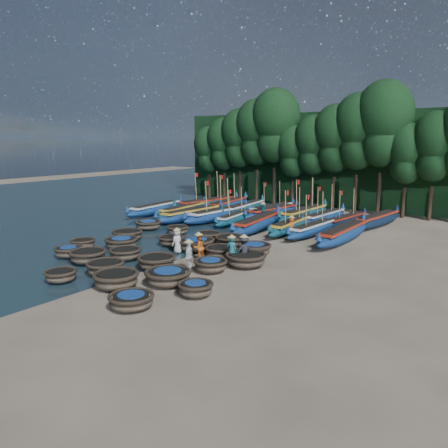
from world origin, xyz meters
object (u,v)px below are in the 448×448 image
Objects in this scene: long_boat_10 at (227,205)px; long_boat_14 at (304,214)px; long_boat_4 at (235,218)px; fisherman_4 at (189,255)px; coracle_4 at (131,300)px; coracle_18 at (221,251)px; coracle_10 at (83,243)px; fisherman_2 at (199,246)px; long_boat_9 at (208,204)px; coracle_24 at (255,249)px; long_boat_6 at (292,225)px; coracle_21 at (177,230)px; coracle_23 at (230,240)px; coracle_6 at (88,256)px; long_boat_8 at (343,233)px; long_boat_11 at (244,208)px; coracle_3 at (116,279)px; long_boat_7 at (314,229)px; coracle_13 at (156,262)px; long_boat_17 at (377,220)px; fisherman_5 at (263,212)px; coracle_5 at (68,251)px; long_boat_13 at (273,212)px; long_boat_15 at (324,217)px; coracle_11 at (121,242)px; coracle_16 at (171,240)px; long_boat_2 at (191,214)px; long_boat_0 at (156,209)px; fisherman_6 at (291,225)px; fisherman_3 at (244,250)px; coracle_22 at (208,236)px; coracle_2 at (60,275)px; coracle_19 at (246,259)px; long_boat_12 at (272,209)px; long_boat_3 at (218,214)px; long_boat_16 at (346,220)px; coracle_12 at (125,253)px; coracle_15 at (128,235)px; coracle_20 at (148,225)px; long_boat_5 at (257,223)px; fisherman_0 at (177,240)px.

long_boat_10 is 0.98× the size of long_boat_14.
fisherman_4 is at bearing -73.83° from long_boat_4.
coracle_4 is 9.08m from coracle_18.
fisherman_2 reaches higher than coracle_10.
long_boat_9 is 18.92m from fisherman_2.
long_boat_6 is (-1.47, 7.66, 0.09)m from coracle_24.
coracle_23 reaches higher than coracle_21.
coracle_10 is 0.19× the size of long_boat_10.
long_boat_10 is (-4.62, 20.25, 0.13)m from coracle_6.
long_boat_8 reaches higher than long_boat_11.
long_boat_4 is at bearing 105.91° from coracle_3.
long_boat_7 is 0.87× the size of long_boat_8.
long_boat_17 is (6.14, 19.67, 0.13)m from coracle_13.
coracle_18 is at bearing -100.27° from long_boat_17.
long_boat_11 is 3.78m from fisherman_5.
long_boat_13 is (3.16, 19.51, 0.14)m from coracle_5.
coracle_4 is at bearing -83.24° from long_boat_15.
coracle_23 is at bearing 41.33° from coracle_11.
coracle_16 is 9.30m from long_boat_2.
long_boat_4 is at bearing 0.59° from long_boat_0.
coracle_23 is at bearing -25.99° from fisherman_6.
fisherman_3 is (2.69, 0.90, 0.02)m from fisherman_2.
coracle_22 is 12.04m from long_boat_15.
coracle_2 is 10.10m from coracle_19.
long_boat_12 is at bearing 84.47° from coracle_21.
fisherman_3 reaches higher than long_boat_8.
long_boat_7 reaches higher than coracle_22.
long_boat_3 reaches higher than coracle_18.
long_boat_14 is at bearing 18.18° from long_boat_13.
coracle_13 is 0.31× the size of long_boat_11.
coracle_23 is at bearing 114.33° from coracle_18.
long_boat_11 is at bearing -141.01° from fisherman_2.
long_boat_16 is 14.47m from fisherman_3.
coracle_13 is at bearing -4.29° from coracle_12.
long_boat_14 is (5.25, 16.55, 0.18)m from coracle_11.
long_boat_2 is at bearing 123.43° from coracle_13.
coracle_2 is 0.20× the size of long_boat_17.
long_boat_7 is 0.99× the size of long_boat_15.
coracle_21 is (0.14, 5.37, -0.04)m from coracle_11.
long_boat_8 is at bearing 35.30° from coracle_15.
long_boat_13 is at bearing 78.52° from coracle_21.
coracle_22 is 1.11× the size of fisherman_5.
coracle_2 is 17.86m from long_boat_2.
coracle_5 is at bearing -90.59° from long_boat_10.
coracle_20 is 0.28× the size of long_boat_0.
long_boat_4 is at bearing -55.69° from long_boat_10.
coracle_12 is 12.89m from fisherman_6.
coracle_11 is at bearing -136.70° from long_boat_8.
coracle_23 is 0.24× the size of long_boat_5.
coracle_10 is 0.94× the size of fisherman_0.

